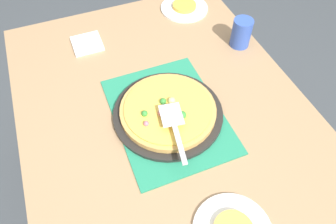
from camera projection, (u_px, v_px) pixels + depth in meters
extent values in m
plane|color=#3D4247|center=(168.00, 200.00, 1.70)|extent=(8.00, 8.00, 0.00)
cube|color=#9E7A56|center=(168.00, 118.00, 1.12)|extent=(1.40, 1.00, 0.03)
cube|color=#9E7A56|center=(197.00, 54.00, 1.89)|extent=(0.07, 0.07, 0.72)
cube|color=#9E7A56|center=(46.00, 95.00, 1.69)|extent=(0.07, 0.07, 0.72)
cube|color=#237F5B|center=(168.00, 115.00, 1.11)|extent=(0.48, 0.36, 0.01)
cylinder|color=black|center=(168.00, 113.00, 1.10)|extent=(0.38, 0.38, 0.01)
cylinder|color=tan|center=(168.00, 110.00, 1.09)|extent=(0.33, 0.33, 0.02)
cylinder|color=#EAB747|center=(168.00, 108.00, 1.08)|extent=(0.30, 0.30, 0.01)
sphere|color=#338433|center=(182.00, 115.00, 1.05)|extent=(0.03, 0.03, 0.03)
sphere|color=#338433|center=(163.00, 101.00, 1.08)|extent=(0.02, 0.02, 0.02)
sphere|color=#338433|center=(145.00, 114.00, 1.05)|extent=(0.02, 0.02, 0.02)
sphere|color=#B76675|center=(162.00, 113.00, 1.05)|extent=(0.03, 0.03, 0.03)
sphere|color=#B76675|center=(146.00, 124.00, 1.03)|extent=(0.02, 0.02, 0.02)
sphere|color=#E5CC7F|center=(172.00, 101.00, 1.09)|extent=(0.03, 0.03, 0.03)
sphere|color=#E5CC7F|center=(177.00, 109.00, 1.07)|extent=(0.02, 0.02, 0.02)
cylinder|color=white|center=(184.00, 8.00, 1.50)|extent=(0.22, 0.22, 0.01)
cylinder|color=gold|center=(184.00, 6.00, 1.49)|extent=(0.11, 0.11, 0.02)
cylinder|color=#3351AD|center=(241.00, 33.00, 1.30)|extent=(0.08, 0.08, 0.12)
cube|color=silver|center=(171.00, 115.00, 1.03)|extent=(0.10, 0.08, 0.00)
cube|color=#B2B2B7|center=(180.00, 144.00, 0.96)|extent=(0.14, 0.04, 0.01)
cube|color=white|center=(87.00, 44.00, 1.34)|extent=(0.12, 0.12, 0.02)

